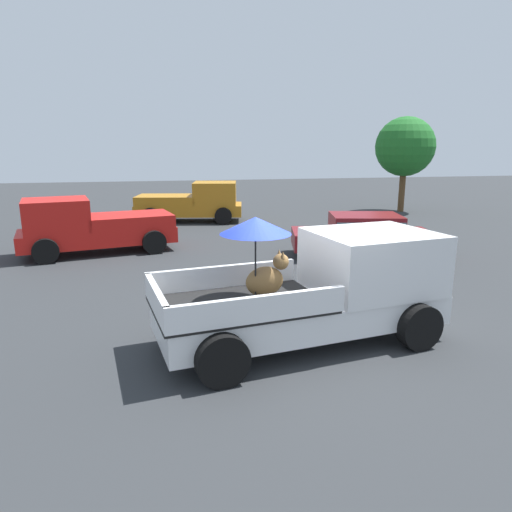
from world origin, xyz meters
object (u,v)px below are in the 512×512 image
pickup_truck_red (91,226)px  pickup_truck_far (194,202)px  pickup_truck_main (325,287)px  parked_sedan_near (363,233)px

pickup_truck_red → pickup_truck_far: 6.90m
pickup_truck_red → pickup_truck_far: same height
pickup_truck_main → pickup_truck_far: (-1.25, 13.82, -0.09)m
pickup_truck_far → parked_sedan_near: pickup_truck_far is taller
pickup_truck_far → parked_sedan_near: bearing=-49.6°
pickup_truck_main → pickup_truck_far: size_ratio=1.05×
pickup_truck_main → parked_sedan_near: 6.69m
pickup_truck_red → parked_sedan_near: bearing=152.8°
parked_sedan_near → pickup_truck_red: bearing=-2.2°
pickup_truck_main → parked_sedan_near: (3.40, 5.76, -0.22)m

